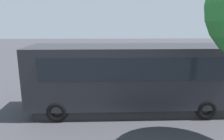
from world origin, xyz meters
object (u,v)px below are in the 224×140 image
(parked_motorcycle_silver, at_px, (72,88))
(traffic_cone, at_px, (104,73))
(spectator_centre, at_px, (131,76))
(tour_bus, at_px, (130,79))
(spectator_far_left, at_px, (169,76))
(spectator_far_right, at_px, (89,75))
(spectator_right, at_px, (107,77))
(stunt_motorcycle, at_px, (79,70))
(spectator_left, at_px, (149,75))

(parked_motorcycle_silver, distance_m, traffic_cone, 4.96)
(spectator_centre, relative_size, traffic_cone, 2.75)
(tour_bus, xyz_separation_m, spectator_far_left, (-2.81, -2.83, -0.64))
(spectator_far_right, bearing_deg, parked_motorcycle_silver, 46.66)
(spectator_right, height_order, spectator_far_right, spectator_right)
(tour_bus, relative_size, spectator_far_left, 5.69)
(spectator_far_left, bearing_deg, stunt_motorcycle, -29.73)
(traffic_cone, bearing_deg, parked_motorcycle_silver, 68.50)
(spectator_left, distance_m, spectator_far_right, 3.82)
(tour_bus, bearing_deg, traffic_cone, -78.41)
(spectator_far_left, height_order, spectator_left, spectator_left)
(spectator_right, distance_m, stunt_motorcycle, 4.34)
(spectator_centre, xyz_separation_m, spectator_far_right, (2.62, -0.21, -0.02))
(spectator_right, bearing_deg, parked_motorcycle_silver, 14.06)
(spectator_left, distance_m, spectator_right, 2.69)
(spectator_far_left, height_order, spectator_right, spectator_right)
(spectator_left, height_order, traffic_cone, spectator_left)
(spectator_centre, height_order, spectator_right, spectator_right)
(spectator_far_right, bearing_deg, spectator_left, 178.40)
(spectator_left, xyz_separation_m, parked_motorcycle_silver, (4.76, 0.89, -0.59))
(stunt_motorcycle, height_order, traffic_cone, stunt_motorcycle)
(tour_bus, distance_m, spectator_centre, 2.98)
(stunt_motorcycle, bearing_deg, parked_motorcycle_silver, 91.55)
(parked_motorcycle_silver, bearing_deg, spectator_far_left, -173.00)
(tour_bus, bearing_deg, stunt_motorcycle, -62.41)
(stunt_motorcycle, bearing_deg, spectator_right, 120.88)
(tour_bus, bearing_deg, spectator_far_left, -134.80)
(spectator_far_left, bearing_deg, spectator_centre, -1.35)
(tour_bus, xyz_separation_m, stunt_motorcycle, (3.30, -6.32, -1.03))
(spectator_far_right, height_order, stunt_motorcycle, spectator_far_right)
(spectator_centre, relative_size, spectator_right, 0.99)
(tour_bus, relative_size, spectator_left, 5.35)
(spectator_far_right, distance_m, stunt_motorcycle, 3.42)
(stunt_motorcycle, bearing_deg, spectator_left, 145.64)
(spectator_far_left, relative_size, traffic_cone, 2.68)
(spectator_far_left, relative_size, stunt_motorcycle, 0.84)
(tour_bus, height_order, spectator_far_left, tour_bus)
(spectator_right, bearing_deg, traffic_cone, -86.01)
(spectator_far_right, relative_size, parked_motorcycle_silver, 0.83)
(spectator_centre, bearing_deg, spectator_right, 10.40)
(tour_bus, height_order, traffic_cone, tour_bus)
(spectator_left, height_order, stunt_motorcycle, spectator_left)
(spectator_left, relative_size, spectator_right, 1.03)
(tour_bus, xyz_separation_m, traffic_cone, (1.37, -6.70, -1.34))
(spectator_left, bearing_deg, traffic_cone, -51.57)
(spectator_left, relative_size, stunt_motorcycle, 0.90)
(tour_bus, relative_size, spectator_centre, 5.56)
(spectator_far_left, relative_size, spectator_far_right, 0.99)
(stunt_motorcycle, xyz_separation_m, traffic_cone, (-1.93, -0.38, -0.31))
(spectator_centre, xyz_separation_m, traffic_cone, (1.75, -3.81, -0.72))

